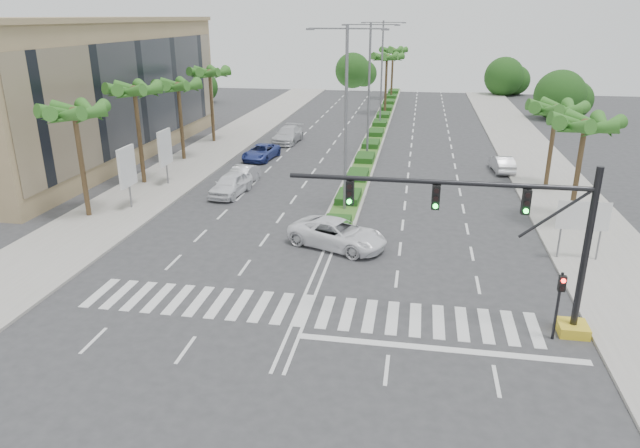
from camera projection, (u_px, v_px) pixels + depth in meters
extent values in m
plane|color=#333335|center=(304.00, 310.00, 25.79)|extent=(160.00, 160.00, 0.00)
cube|color=gray|center=(560.00, 196.00, 41.81)|extent=(6.00, 120.00, 0.15)
cube|color=gray|center=(171.00, 177.00, 46.72)|extent=(6.00, 120.00, 0.15)
cube|color=gray|center=(379.00, 127.00, 67.37)|extent=(2.20, 75.00, 0.20)
cube|color=#346221|center=(379.00, 126.00, 67.33)|extent=(1.80, 75.00, 0.04)
cube|color=tan|center=(80.00, 92.00, 51.97)|extent=(12.00, 36.00, 12.00)
cube|color=gold|center=(572.00, 328.00, 23.86)|extent=(1.20, 1.20, 0.45)
cylinder|color=black|center=(586.00, 252.00, 22.66)|extent=(0.28, 0.28, 7.00)
cylinder|color=black|center=(437.00, 182.00, 22.73)|extent=(12.00, 0.20, 0.20)
cylinder|color=black|center=(554.00, 215.00, 22.37)|extent=(2.53, 0.12, 2.15)
cube|color=black|center=(526.00, 202.00, 22.39)|extent=(0.32, 0.24, 1.00)
cylinder|color=#19E533|center=(526.00, 211.00, 22.37)|extent=(0.20, 0.06, 0.20)
cube|color=black|center=(436.00, 198.00, 22.96)|extent=(0.32, 0.24, 1.00)
cylinder|color=#19E533|center=(435.00, 206.00, 22.94)|extent=(0.20, 0.06, 0.20)
cube|color=black|center=(350.00, 193.00, 23.52)|extent=(0.32, 0.24, 1.00)
cylinder|color=#19E533|center=(349.00, 202.00, 23.50)|extent=(0.20, 0.06, 0.20)
cylinder|color=black|center=(557.00, 306.00, 23.01)|extent=(0.12, 0.12, 3.00)
cube|color=black|center=(562.00, 284.00, 22.49)|extent=(0.28, 0.22, 0.65)
cylinder|color=red|center=(564.00, 281.00, 22.31)|extent=(0.18, 0.05, 0.18)
cylinder|color=slate|center=(560.00, 236.00, 30.69)|extent=(0.10, 0.10, 2.80)
cylinder|color=slate|center=(599.00, 238.00, 30.37)|extent=(0.10, 0.10, 2.80)
cube|color=#0C6638|center=(583.00, 216.00, 30.12)|extent=(2.60, 0.08, 1.50)
cube|color=white|center=(583.00, 216.00, 30.07)|extent=(2.70, 0.02, 1.60)
cylinder|color=slate|center=(130.00, 190.00, 38.75)|extent=(0.12, 0.12, 2.80)
cube|color=white|center=(127.00, 167.00, 38.20)|extent=(0.18, 2.10, 2.70)
cube|color=#D8594C|center=(127.00, 167.00, 38.20)|extent=(0.12, 2.00, 2.60)
cylinder|color=slate|center=(167.00, 168.00, 44.30)|extent=(0.12, 0.12, 2.80)
cube|color=white|center=(165.00, 148.00, 43.75)|extent=(0.18, 2.10, 2.70)
cube|color=#D8594C|center=(165.00, 148.00, 43.75)|extent=(0.12, 2.00, 2.60)
cylinder|color=brown|center=(82.00, 166.00, 36.50)|extent=(0.32, 0.32, 7.00)
sphere|color=brown|center=(74.00, 112.00, 35.33)|extent=(0.70, 0.70, 0.70)
cone|color=#266B22|center=(91.00, 114.00, 35.18)|extent=(0.90, 3.62, 1.50)
cone|color=#266B22|center=(92.00, 112.00, 36.05)|extent=(3.39, 2.96, 1.50)
cone|color=#266B22|center=(80.00, 111.00, 36.39)|extent=(3.73, 1.68, 1.50)
cone|color=#266B22|center=(64.00, 112.00, 35.96)|extent=(2.38, 3.65, 1.50)
cone|color=#266B22|center=(55.00, 115.00, 35.08)|extent=(2.38, 3.65, 1.50)
cone|color=#266B22|center=(60.00, 117.00, 34.41)|extent=(3.73, 1.68, 1.50)
cone|color=#266B22|center=(77.00, 116.00, 34.46)|extent=(3.39, 2.96, 1.50)
cylinder|color=brown|center=(140.00, 138.00, 43.83)|extent=(0.32, 0.32, 7.40)
sphere|color=brown|center=(134.00, 90.00, 42.59)|extent=(0.70, 0.70, 0.70)
cone|color=#266B22|center=(148.00, 92.00, 42.44)|extent=(0.90, 3.62, 1.50)
cone|color=#266B22|center=(148.00, 90.00, 43.31)|extent=(3.39, 2.96, 1.50)
cone|color=#266B22|center=(138.00, 90.00, 43.65)|extent=(3.73, 1.68, 1.50)
cone|color=#266B22|center=(125.00, 90.00, 43.22)|extent=(2.38, 3.65, 1.50)
cone|color=#266B22|center=(119.00, 92.00, 42.34)|extent=(2.38, 3.65, 1.50)
cone|color=#266B22|center=(124.00, 93.00, 41.67)|extent=(3.73, 1.68, 1.50)
cone|color=#266B22|center=(138.00, 93.00, 41.72)|extent=(3.39, 2.96, 1.50)
cylinder|color=brown|center=(181.00, 123.00, 51.33)|extent=(0.32, 0.32, 6.80)
sphere|color=brown|center=(178.00, 86.00, 50.19)|extent=(0.70, 0.70, 0.70)
cone|color=#266B22|center=(190.00, 87.00, 50.05)|extent=(0.90, 3.62, 1.50)
cone|color=#266B22|center=(189.00, 86.00, 50.91)|extent=(3.39, 2.96, 1.50)
cone|color=#266B22|center=(180.00, 86.00, 51.26)|extent=(3.73, 1.68, 1.50)
cone|color=#266B22|center=(170.00, 86.00, 50.83)|extent=(2.38, 3.65, 1.50)
cone|color=#266B22|center=(165.00, 87.00, 49.94)|extent=(2.38, 3.65, 1.50)
cone|color=#266B22|center=(171.00, 88.00, 49.27)|extent=(3.73, 1.68, 1.50)
cone|color=#266B22|center=(182.00, 88.00, 49.32)|extent=(3.39, 2.96, 1.50)
cylinder|color=brown|center=(212.00, 108.00, 58.66)|extent=(0.32, 0.32, 7.20)
sphere|color=brown|center=(210.00, 73.00, 57.45)|extent=(0.70, 0.70, 0.70)
cone|color=#266B22|center=(220.00, 74.00, 57.31)|extent=(0.90, 3.62, 1.50)
cone|color=#266B22|center=(219.00, 73.00, 58.17)|extent=(3.39, 2.96, 1.50)
cone|color=#266B22|center=(211.00, 73.00, 58.52)|extent=(3.73, 1.68, 1.50)
cone|color=#266B22|center=(202.00, 73.00, 58.09)|extent=(2.38, 3.65, 1.50)
cone|color=#266B22|center=(199.00, 74.00, 57.20)|extent=(2.38, 3.65, 1.50)
cone|color=#266B22|center=(204.00, 75.00, 56.53)|extent=(3.73, 1.68, 1.50)
cone|color=#266B22|center=(213.00, 75.00, 56.58)|extent=(3.39, 2.96, 1.50)
cylinder|color=brown|center=(577.00, 175.00, 35.28)|extent=(0.32, 0.32, 6.50)
sphere|color=brown|center=(585.00, 124.00, 34.19)|extent=(0.70, 0.70, 0.70)
cone|color=#266B22|center=(605.00, 127.00, 34.05)|extent=(0.90, 3.62, 1.50)
cone|color=#266B22|center=(593.00, 124.00, 34.91)|extent=(3.39, 2.96, 1.50)
cone|color=#266B22|center=(576.00, 123.00, 35.26)|extent=(3.73, 1.68, 1.50)
cone|color=#266B22|center=(566.00, 124.00, 34.83)|extent=(2.38, 3.65, 1.50)
cone|color=#266B22|center=(570.00, 127.00, 33.95)|extent=(2.38, 3.65, 1.50)
cone|color=#266B22|center=(585.00, 129.00, 33.28)|extent=(3.73, 1.68, 1.50)
cone|color=#266B22|center=(601.00, 129.00, 33.32)|extent=(3.39, 2.96, 1.50)
cylinder|color=brown|center=(551.00, 149.00, 42.73)|extent=(0.32, 0.32, 6.20)
sphere|color=brown|center=(556.00, 109.00, 41.69)|extent=(0.70, 0.70, 0.70)
cone|color=#266B22|center=(572.00, 111.00, 41.55)|extent=(0.90, 3.62, 1.50)
cone|color=#266B22|center=(563.00, 109.00, 42.41)|extent=(3.39, 2.96, 1.50)
cone|color=#266B22|center=(550.00, 108.00, 42.76)|extent=(3.73, 1.68, 1.50)
cone|color=#266B22|center=(541.00, 109.00, 42.33)|extent=(2.38, 3.65, 1.50)
cone|color=#266B22|center=(543.00, 111.00, 41.45)|extent=(2.38, 3.65, 1.50)
cone|color=#266B22|center=(556.00, 113.00, 40.78)|extent=(3.73, 1.68, 1.50)
cone|color=#266B22|center=(569.00, 113.00, 40.82)|extent=(3.39, 2.96, 1.50)
cylinder|color=brown|center=(386.00, 86.00, 75.36)|extent=(0.32, 0.32, 7.50)
sphere|color=brown|center=(387.00, 57.00, 74.10)|extent=(0.70, 0.70, 0.70)
cone|color=#266B22|center=(395.00, 58.00, 73.96)|extent=(0.90, 3.62, 1.50)
cone|color=#266B22|center=(393.00, 58.00, 74.82)|extent=(3.39, 2.96, 1.50)
cone|color=#266B22|center=(386.00, 58.00, 75.17)|extent=(3.73, 1.68, 1.50)
cone|color=#266B22|center=(380.00, 58.00, 74.74)|extent=(2.38, 3.65, 1.50)
cone|color=#266B22|center=(379.00, 58.00, 73.86)|extent=(2.38, 3.65, 1.50)
cone|color=#266B22|center=(384.00, 59.00, 73.19)|extent=(3.73, 1.68, 1.50)
cone|color=#266B22|center=(392.00, 59.00, 73.23)|extent=(3.39, 2.96, 1.50)
cylinder|color=brown|center=(392.00, 75.00, 89.23)|extent=(0.32, 0.32, 7.50)
sphere|color=brown|center=(393.00, 51.00, 87.97)|extent=(0.70, 0.70, 0.70)
cone|color=#266B22|center=(400.00, 51.00, 87.83)|extent=(0.90, 3.62, 1.50)
cone|color=#266B22|center=(398.00, 51.00, 88.69)|extent=(3.39, 2.96, 1.50)
cone|color=#266B22|center=(392.00, 51.00, 89.04)|extent=(3.73, 1.68, 1.50)
cone|color=#266B22|center=(387.00, 51.00, 88.61)|extent=(2.38, 3.65, 1.50)
cone|color=#266B22|center=(386.00, 51.00, 87.73)|extent=(2.38, 3.65, 1.50)
cone|color=#266B22|center=(391.00, 52.00, 87.06)|extent=(3.73, 1.68, 1.50)
cone|color=#266B22|center=(397.00, 52.00, 87.10)|extent=(3.39, 2.96, 1.50)
cylinder|color=slate|center=(346.00, 124.00, 36.67)|extent=(0.20, 0.20, 12.00)
cylinder|color=slate|center=(328.00, 28.00, 34.87)|extent=(2.40, 0.10, 0.10)
cylinder|color=slate|center=(367.00, 28.00, 34.48)|extent=(2.40, 0.10, 0.10)
cube|color=slate|center=(310.00, 29.00, 35.06)|extent=(0.50, 0.25, 0.12)
cube|color=slate|center=(385.00, 29.00, 34.32)|extent=(0.50, 0.25, 0.12)
cylinder|color=slate|center=(369.00, 92.00, 51.47)|extent=(0.20, 0.20, 12.00)
cylinder|color=slate|center=(357.00, 24.00, 49.66)|extent=(2.40, 0.10, 0.10)
cylinder|color=slate|center=(385.00, 24.00, 49.27)|extent=(2.40, 0.10, 0.10)
cube|color=slate|center=(345.00, 25.00, 49.86)|extent=(0.50, 0.25, 0.12)
cube|color=slate|center=(397.00, 25.00, 49.11)|extent=(0.50, 0.25, 0.12)
cylinder|color=slate|center=(382.00, 75.00, 66.26)|extent=(0.20, 0.20, 12.00)
cylinder|color=slate|center=(373.00, 22.00, 64.46)|extent=(2.40, 0.10, 0.10)
cylinder|color=slate|center=(394.00, 22.00, 64.07)|extent=(2.40, 0.10, 0.10)
cube|color=slate|center=(363.00, 23.00, 64.65)|extent=(0.50, 0.25, 0.12)
cube|color=slate|center=(404.00, 23.00, 63.91)|extent=(0.50, 0.25, 0.12)
imported|color=white|center=(231.00, 184.00, 42.10)|extent=(2.43, 4.96, 1.63)
imported|color=silver|center=(242.00, 176.00, 44.58)|extent=(2.00, 4.53, 1.45)
imported|color=navy|center=(261.00, 152.00, 52.50)|extent=(2.87, 5.20, 1.38)
imported|color=silver|center=(288.00, 135.00, 59.45)|extent=(2.62, 5.78, 1.64)
imported|color=white|center=(338.00, 234.00, 32.60)|extent=(6.31, 4.61, 1.59)
imported|color=silver|center=(502.00, 164.00, 48.39)|extent=(1.89, 4.34, 1.39)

